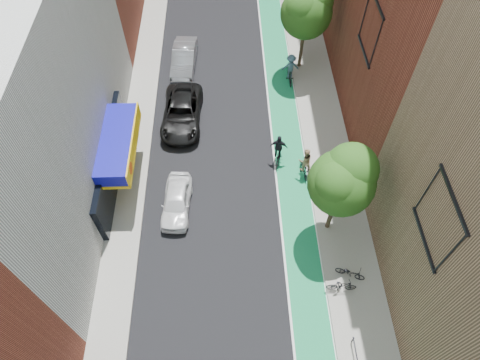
{
  "coord_description": "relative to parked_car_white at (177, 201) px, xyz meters",
  "views": [
    {
      "loc": [
        0.22,
        -1.92,
        21.46
      ],
      "look_at": [
        0.71,
        12.43,
        1.5
      ],
      "focal_mm": 32.0,
      "sensor_mm": 36.0,
      "label": 1
    }
  ],
  "objects": [
    {
      "name": "bike_lane",
      "position": [
        7.0,
        14.35,
        -0.66
      ],
      "size": [
        2.0,
        68.0,
        0.01
      ],
      "primitive_type": "cube",
      "color": "#167F54",
      "rests_on": "ground"
    },
    {
      "name": "sidewalk_left",
      "position": [
        -3.0,
        14.35,
        -0.59
      ],
      "size": [
        2.0,
        68.0,
        0.15
      ],
      "primitive_type": "cube",
      "color": "gray",
      "rests_on": "ground"
    },
    {
      "name": "sidewalk_right",
      "position": [
        9.5,
        14.35,
        -0.59
      ],
      "size": [
        3.0,
        68.0,
        0.15
      ],
      "primitive_type": "cube",
      "color": "gray",
      "rests_on": "ground"
    },
    {
      "name": "building_left_white",
      "position": [
        -8.0,
        2.35,
        5.33
      ],
      "size": [
        8.0,
        20.0,
        12.0
      ],
      "primitive_type": "cube",
      "color": "silver",
      "rests_on": "ground"
    },
    {
      "name": "tree_near",
      "position": [
        8.65,
        -1.63,
        3.99
      ],
      "size": [
        3.4,
        3.36,
        6.42
      ],
      "color": "#332619",
      "rests_on": "ground"
    },
    {
      "name": "tree_mid",
      "position": [
        8.65,
        12.37,
        4.22
      ],
      "size": [
        3.55,
        3.53,
        6.74
      ],
      "color": "#332619",
      "rests_on": "ground"
    },
    {
      "name": "parked_car_white",
      "position": [
        0.0,
        0.0,
        0.0
      ],
      "size": [
        1.82,
        4.01,
        1.34
      ],
      "primitive_type": "imported",
      "rotation": [
        0.0,
        0.0,
        -0.06
      ],
      "color": "white",
      "rests_on": "ground"
    },
    {
      "name": "parked_car_black",
      "position": [
        0.0,
        7.02,
        0.09
      ],
      "size": [
        2.75,
        5.59,
        1.52
      ],
      "primitive_type": "imported",
      "rotation": [
        0.0,
        0.0,
        -0.04
      ],
      "color": "black",
      "rests_on": "ground"
    },
    {
      "name": "parked_car_silver",
      "position": [
        -0.09,
        12.68,
        0.1
      ],
      "size": [
        1.94,
        4.78,
        1.54
      ],
      "primitive_type": "imported",
      "rotation": [
        0.0,
        0.0,
        -0.07
      ],
      "color": "gray",
      "rests_on": "ground"
    },
    {
      "name": "cyclist_lane_near",
      "position": [
        7.7,
        2.3,
        0.27
      ],
      "size": [
        0.95,
        1.6,
        2.12
      ],
      "rotation": [
        0.0,
        0.0,
        3.3
      ],
      "color": "black",
      "rests_on": "ground"
    },
    {
      "name": "cyclist_lane_mid",
      "position": [
        6.2,
        3.33,
        0.15
      ],
      "size": [
        1.14,
        2.0,
        2.18
      ],
      "rotation": [
        0.0,
        0.0,
        2.94
      ],
      "color": "black",
      "rests_on": "ground"
    },
    {
      "name": "cyclist_lane_far",
      "position": [
        7.7,
        10.85,
        0.34
      ],
      "size": [
        1.25,
        1.81,
        2.24
      ],
      "rotation": [
        0.0,
        0.0,
        3.18
      ],
      "color": "black",
      "rests_on": "ground"
    },
    {
      "name": "parked_bike_mid",
      "position": [
        8.69,
        -5.42,
        -0.05
      ],
      "size": [
        1.59,
        0.53,
        0.94
      ],
      "primitive_type": "imported",
      "rotation": [
        0.0,
        0.0,
        1.51
      ],
      "color": "black",
      "rests_on": "sidewalk_right"
    },
    {
      "name": "parked_bike_far",
      "position": [
        9.29,
        -4.69,
        -0.11
      ],
      "size": [
        1.65,
        1.09,
        0.82
      ],
      "primitive_type": "imported",
      "rotation": [
        0.0,
        0.0,
        1.18
      ],
      "color": "black",
      "rests_on": "sidewalk_right"
    }
  ]
}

